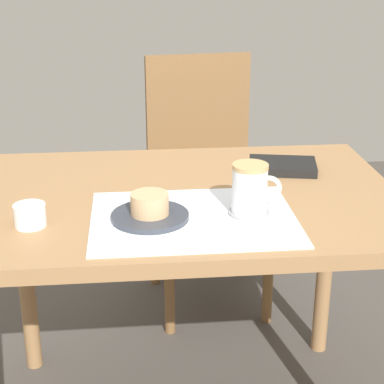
{
  "coord_description": "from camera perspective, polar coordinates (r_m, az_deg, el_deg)",
  "views": [
    {
      "loc": [
        -0.13,
        -1.47,
        1.29
      ],
      "look_at": [
        0.0,
        -0.12,
        0.75
      ],
      "focal_mm": 60.0,
      "sensor_mm": 36.0,
      "label": 1
    }
  ],
  "objects": [
    {
      "name": "pastry",
      "position": [
        1.42,
        -3.78,
        -1.06
      ],
      "size": [
        0.09,
        0.09,
        0.05
      ],
      "primitive_type": "cylinder",
      "color": "tan",
      "rests_on": "pastry_plate"
    },
    {
      "name": "coffee_coaster",
      "position": [
        1.46,
        5.07,
        -1.83
      ],
      "size": [
        0.09,
        0.09,
        0.0
      ],
      "primitive_type": "cylinder",
      "color": "#99999E",
      "rests_on": "placemat"
    },
    {
      "name": "sugar_bowl",
      "position": [
        1.44,
        -14.21,
        -2.02
      ],
      "size": [
        0.07,
        0.07,
        0.05
      ],
      "primitive_type": "cylinder",
      "color": "white",
      "rests_on": "dining_table"
    },
    {
      "name": "dining_table",
      "position": [
        1.62,
        -0.43,
        -2.96
      ],
      "size": [
        1.05,
        0.73,
        0.7
      ],
      "color": "#997047",
      "rests_on": "ground_plane"
    },
    {
      "name": "placemat",
      "position": [
        1.44,
        0.15,
        -2.36
      ],
      "size": [
        0.46,
        0.35,
        0.0
      ],
      "primitive_type": "cube",
      "color": "white",
      "rests_on": "dining_table"
    },
    {
      "name": "small_book",
      "position": [
        1.76,
        8.04,
        2.3
      ],
      "size": [
        0.2,
        0.16,
        0.02
      ],
      "primitive_type": "cube",
      "rotation": [
        0.0,
        0.0,
        -0.2
      ],
      "color": "black",
      "rests_on": "dining_table"
    },
    {
      "name": "wooden_chair",
      "position": [
        2.35,
        1.09,
        1.63
      ],
      "size": [
        0.46,
        0.46,
        0.91
      ],
      "rotation": [
        0.0,
        0.0,
        3.25
      ],
      "color": "brown",
      "rests_on": "ground_plane"
    },
    {
      "name": "pastry_plate",
      "position": [
        1.43,
        -3.75,
        -2.17
      ],
      "size": [
        0.17,
        0.17,
        0.01
      ],
      "primitive_type": "cylinder",
      "color": "#333842",
      "rests_on": "placemat"
    },
    {
      "name": "coffee_mug",
      "position": [
        1.44,
        5.24,
        0.34
      ],
      "size": [
        0.11,
        0.08,
        0.11
      ],
      "color": "white",
      "rests_on": "coffee_coaster"
    }
  ]
}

